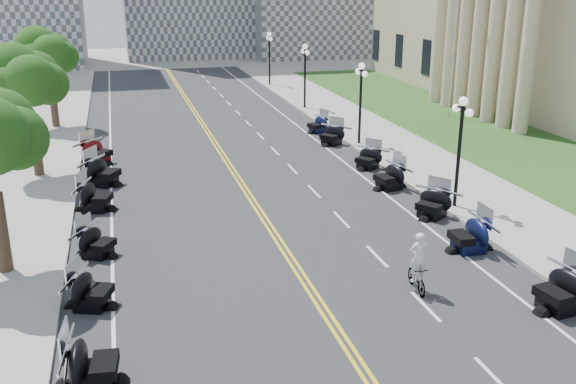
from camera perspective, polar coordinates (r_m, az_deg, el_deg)
ground at (r=23.39m, az=0.62°, el=-6.59°), size 160.00×160.00×0.00m
road at (r=32.48m, az=-4.12°, el=0.68°), size 16.00×90.00×0.01m
centerline_yellow_a at (r=32.46m, az=-4.33°, el=0.67°), size 0.12×90.00×0.00m
centerline_yellow_b at (r=32.50m, az=-3.91°, el=0.71°), size 0.12×90.00×0.00m
edge_line_north at (r=34.19m, az=6.47°, el=1.53°), size 0.12×90.00×0.00m
edge_line_south at (r=31.98m, az=-15.44°, el=-0.24°), size 0.12×90.00×0.00m
lane_dash_4 at (r=18.20m, az=17.96°, el=-15.48°), size 0.12×2.00×0.00m
lane_dash_5 at (r=21.13m, az=12.13°, el=-9.90°), size 0.12×2.00×0.00m
lane_dash_6 at (r=24.37m, az=7.92°, el=-5.68°), size 0.12×2.00×0.00m
lane_dash_7 at (r=27.80m, az=4.77°, el=-2.44°), size 0.12×2.00×0.00m
lane_dash_8 at (r=31.37m, az=2.33°, el=0.07°), size 0.12×2.00×0.00m
lane_dash_9 at (r=35.04m, az=0.40°, el=2.07°), size 0.12×2.00×0.00m
lane_dash_10 at (r=38.76m, az=-1.17°, el=3.68°), size 0.12×2.00×0.00m
lane_dash_11 at (r=42.54m, az=-2.47°, el=5.01°), size 0.12×2.00×0.00m
lane_dash_12 at (r=46.36m, az=-3.55°, el=6.12°), size 0.12×2.00×0.00m
lane_dash_13 at (r=50.20m, az=-4.48°, el=7.05°), size 0.12×2.00×0.00m
lane_dash_14 at (r=54.07m, az=-5.27°, el=7.85°), size 0.12×2.00×0.00m
lane_dash_15 at (r=57.96m, az=-5.96°, el=8.55°), size 0.12×2.00×0.00m
lane_dash_16 at (r=61.86m, az=-6.57°, el=9.15°), size 0.12×2.00×0.00m
lane_dash_17 at (r=65.77m, az=-7.11°, el=9.68°), size 0.12×2.00×0.00m
lane_dash_18 at (r=69.69m, az=-7.59°, el=10.16°), size 0.12×2.00×0.00m
lane_dash_19 at (r=73.62m, az=-8.01°, el=10.58°), size 0.12×2.00×0.00m
sidewalk_north at (r=35.83m, az=12.60°, el=2.09°), size 5.00×90.00×0.15m
sidewalk_south at (r=32.31m, az=-22.71°, el=-0.73°), size 5.00×90.00×0.15m
lawn at (r=45.95m, az=15.87°, el=5.38°), size 9.00×60.00×0.10m
street_lamp_2 at (r=29.22m, az=14.95°, el=3.36°), size 0.50×1.20×4.90m
street_lamp_3 at (r=39.79m, az=6.45°, el=7.78°), size 0.50×1.20×4.90m
street_lamp_4 at (r=51.00m, az=1.52°, el=10.23°), size 0.50×1.20×4.90m
street_lamp_5 at (r=62.51m, az=-1.66°, el=11.76°), size 0.50×1.20×4.90m
flagpole at (r=48.83m, az=14.51°, el=12.14°), size 1.10×0.20×10.00m
tree_3 at (r=35.05m, az=-22.08°, el=8.68°), size 4.80×4.80×9.20m
tree_4 at (r=46.89m, az=-20.51°, el=11.02°), size 4.80×4.80×9.20m
motorcycle_n_4 at (r=21.89m, az=23.16°, el=-7.92°), size 2.39×2.39×1.46m
motorcycle_n_5 at (r=25.31m, az=15.83°, el=-3.56°), size 2.10×2.10×1.43m
motorcycle_n_6 at (r=28.48m, az=12.72°, el=-0.90°), size 2.71×2.71×1.36m
motorcycle_n_7 at (r=31.93m, az=9.02°, el=1.46°), size 2.31×2.31×1.38m
motorcycle_n_8 at (r=35.24m, az=7.13°, el=3.08°), size 2.55×2.55×1.28m
motorcycle_n_9 at (r=40.19m, az=3.90°, el=5.16°), size 2.72×2.72×1.36m
motorcycle_n_10 at (r=43.37m, az=2.67°, el=6.10°), size 2.26×2.26×1.25m
motorcycle_s_4 at (r=17.46m, az=-17.12°, el=-14.22°), size 2.24×2.24×1.43m
motorcycle_s_5 at (r=21.25m, az=-17.11°, el=-8.24°), size 2.38×2.38×1.30m
motorcycle_s_6 at (r=24.97m, az=-16.65°, el=-4.17°), size 2.45×2.45×1.25m
motorcycle_s_7 at (r=29.83m, az=-16.78°, el=-0.27°), size 2.60×2.60×1.45m
motorcycle_s_8 at (r=33.37m, az=-16.14°, el=1.84°), size 3.01×3.01×1.54m
motorcycle_s_9 at (r=37.48m, az=-16.64°, el=3.54°), size 2.99×2.99×1.49m
bicycle at (r=21.85m, az=11.37°, el=-7.49°), size 0.60×1.62×0.95m
cyclist_rider at (r=21.30m, az=11.59°, el=-4.24°), size 0.63×0.42×1.74m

